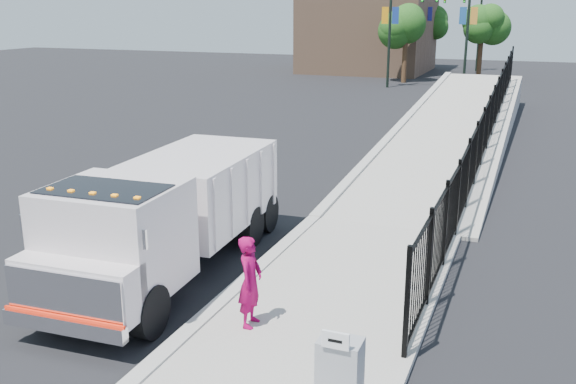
% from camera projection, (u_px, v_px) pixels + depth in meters
% --- Properties ---
extents(ground, '(120.00, 120.00, 0.00)m').
position_uv_depth(ground, '(251.00, 281.00, 13.06)').
color(ground, black).
rests_on(ground, ground).
extents(sidewalk, '(3.55, 12.00, 0.12)m').
position_uv_depth(sidewalk, '(306.00, 341.00, 10.58)').
color(sidewalk, '#9E998E').
rests_on(sidewalk, ground).
extents(curb, '(0.30, 12.00, 0.16)m').
position_uv_depth(curb, '(203.00, 320.00, 11.25)').
color(curb, '#ADAAA3').
rests_on(curb, ground).
extents(ramp, '(3.95, 24.06, 3.19)m').
position_uv_depth(ramp, '(457.00, 141.00, 26.63)').
color(ramp, '#9E998E').
rests_on(ramp, ground).
extents(iron_fence, '(0.10, 28.00, 1.80)m').
position_uv_depth(iron_fence, '(487.00, 140.00, 22.30)').
color(iron_fence, black).
rests_on(iron_fence, ground).
extents(truck, '(2.63, 7.20, 2.43)m').
position_uv_depth(truck, '(166.00, 212.00, 13.00)').
color(truck, black).
rests_on(truck, ground).
extents(worker, '(0.42, 0.61, 1.60)m').
position_uv_depth(worker, '(250.00, 281.00, 10.79)').
color(worker, '#930543').
rests_on(worker, sidewalk).
extents(utility_cabinet, '(0.55, 0.40, 1.25)m').
position_uv_depth(utility_cabinet, '(339.00, 384.00, 8.17)').
color(utility_cabinet, gray).
rests_on(utility_cabinet, sidewalk).
extents(arrow_sign, '(0.35, 0.04, 0.22)m').
position_uv_depth(arrow_sign, '(335.00, 340.00, 7.77)').
color(arrow_sign, white).
rests_on(arrow_sign, utility_cabinet).
extents(light_pole_0, '(3.77, 0.22, 8.00)m').
position_uv_depth(light_pole_0, '(394.00, 22.00, 42.96)').
color(light_pole_0, black).
rests_on(light_pole_0, ground).
extents(light_pole_1, '(3.77, 0.22, 8.00)m').
position_uv_depth(light_pole_1, '(463.00, 22.00, 41.98)').
color(light_pole_1, black).
rests_on(light_pole_1, ground).
extents(light_pole_2, '(3.77, 0.22, 8.00)m').
position_uv_depth(light_pole_2, '(429.00, 19.00, 52.11)').
color(light_pole_2, black).
rests_on(light_pole_2, ground).
extents(light_pole_3, '(3.78, 0.22, 8.00)m').
position_uv_depth(light_pole_3, '(476.00, 19.00, 54.28)').
color(light_pole_3, black).
rests_on(light_pole_3, ground).
extents(tree_0, '(2.88, 2.88, 5.44)m').
position_uv_depth(tree_0, '(406.00, 27.00, 46.00)').
color(tree_0, '#382314').
rests_on(tree_0, ground).
extents(tree_1, '(2.40, 2.40, 5.20)m').
position_uv_depth(tree_1, '(482.00, 26.00, 48.49)').
color(tree_1, '#382314').
rests_on(tree_1, ground).
extents(tree_2, '(2.59, 2.59, 5.30)m').
position_uv_depth(tree_2, '(433.00, 23.00, 56.91)').
color(tree_2, '#382314').
rests_on(tree_2, ground).
extents(building, '(10.00, 10.00, 8.00)m').
position_uv_depth(building, '(369.00, 23.00, 54.45)').
color(building, '#8C664C').
rests_on(building, ground).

